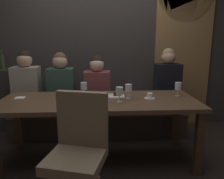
{
  "coord_description": "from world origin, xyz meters",
  "views": [
    {
      "loc": [
        0.01,
        -2.47,
        1.42
      ],
      "look_at": [
        0.15,
        0.06,
        0.84
      ],
      "focal_mm": 36.54,
      "sensor_mm": 36.0,
      "label": 1
    }
  ],
  "objects_px": {
    "wine_bottle_pale_label": "(2,61)",
    "espresso_cup": "(150,96)",
    "dining_table": "(99,107)",
    "diner_bearded": "(61,82)",
    "diner_far_end": "(97,83)",
    "diner_near_end": "(167,79)",
    "wine_glass_near_left": "(119,91)",
    "fork_on_table": "(128,97)",
    "wine_glass_far_right": "(178,86)",
    "dessert_plate": "(116,95)",
    "banquette_bench": "(99,121)",
    "chair_near_side": "(78,144)",
    "wine_glass_near_right": "(129,89)",
    "wine_glass_end_right": "(84,86)",
    "diner_redhead": "(26,81)"
  },
  "relations": [
    {
      "from": "wine_bottle_pale_label",
      "to": "espresso_cup",
      "type": "relative_size",
      "value": 2.72
    },
    {
      "from": "dining_table",
      "to": "diner_bearded",
      "type": "bearing_deg",
      "value": 127.5
    },
    {
      "from": "dining_table",
      "to": "diner_bearded",
      "type": "height_order",
      "value": "diner_bearded"
    },
    {
      "from": "diner_far_end",
      "to": "diner_near_end",
      "type": "height_order",
      "value": "diner_near_end"
    },
    {
      "from": "diner_far_end",
      "to": "wine_glass_near_left",
      "type": "xyz_separation_m",
      "value": [
        0.24,
        -0.8,
        0.06
      ]
    },
    {
      "from": "diner_near_end",
      "to": "espresso_cup",
      "type": "bearing_deg",
      "value": -120.13
    },
    {
      "from": "espresso_cup",
      "to": "fork_on_table",
      "type": "bearing_deg",
      "value": 159.19
    },
    {
      "from": "diner_far_end",
      "to": "wine_bottle_pale_label",
      "type": "height_order",
      "value": "wine_bottle_pale_label"
    },
    {
      "from": "wine_glass_near_left",
      "to": "wine_glass_far_right",
      "type": "height_order",
      "value": "same"
    },
    {
      "from": "diner_near_end",
      "to": "dessert_plate",
      "type": "distance_m",
      "value": 0.98
    },
    {
      "from": "banquette_bench",
      "to": "fork_on_table",
      "type": "distance_m",
      "value": 0.86
    },
    {
      "from": "chair_near_side",
      "to": "wine_glass_far_right",
      "type": "xyz_separation_m",
      "value": [
        1.11,
        0.84,
        0.3
      ]
    },
    {
      "from": "wine_glass_near_right",
      "to": "wine_glass_end_right",
      "type": "xyz_separation_m",
      "value": [
        -0.51,
        0.14,
        0.0
      ]
    },
    {
      "from": "espresso_cup",
      "to": "fork_on_table",
      "type": "relative_size",
      "value": 0.71
    },
    {
      "from": "chair_near_side",
      "to": "dessert_plate",
      "type": "xyz_separation_m",
      "value": [
        0.38,
        0.86,
        0.2
      ]
    },
    {
      "from": "diner_bearded",
      "to": "diner_near_end",
      "type": "relative_size",
      "value": 0.94
    },
    {
      "from": "diner_far_end",
      "to": "wine_glass_near_left",
      "type": "bearing_deg",
      "value": -73.0
    },
    {
      "from": "banquette_bench",
      "to": "diner_redhead",
      "type": "distance_m",
      "value": 1.17
    },
    {
      "from": "diner_far_end",
      "to": "dessert_plate",
      "type": "distance_m",
      "value": 0.6
    },
    {
      "from": "wine_glass_end_right",
      "to": "dessert_plate",
      "type": "height_order",
      "value": "wine_glass_end_right"
    },
    {
      "from": "dessert_plate",
      "to": "diner_near_end",
      "type": "bearing_deg",
      "value": 36.71
    },
    {
      "from": "wine_glass_far_right",
      "to": "wine_glass_end_right",
      "type": "bearing_deg",
      "value": 176.95
    },
    {
      "from": "wine_glass_end_right",
      "to": "wine_glass_near_left",
      "type": "bearing_deg",
      "value": -34.84
    },
    {
      "from": "diner_redhead",
      "to": "dessert_plate",
      "type": "distance_m",
      "value": 1.33
    },
    {
      "from": "dining_table",
      "to": "chair_near_side",
      "type": "xyz_separation_m",
      "value": [
        -0.17,
        -0.72,
        -0.09
      ]
    },
    {
      "from": "wine_bottle_pale_label",
      "to": "dessert_plate",
      "type": "xyz_separation_m",
      "value": [
        1.66,
        -0.92,
        -0.32
      ]
    },
    {
      "from": "diner_far_end",
      "to": "wine_bottle_pale_label",
      "type": "bearing_deg",
      "value": 165.65
    },
    {
      "from": "dessert_plate",
      "to": "dining_table",
      "type": "bearing_deg",
      "value": -146.33
    },
    {
      "from": "wine_glass_near_right",
      "to": "espresso_cup",
      "type": "relative_size",
      "value": 1.37
    },
    {
      "from": "wine_glass_near_right",
      "to": "wine_glass_end_right",
      "type": "distance_m",
      "value": 0.53
    },
    {
      "from": "wine_glass_near_left",
      "to": "wine_glass_end_right",
      "type": "bearing_deg",
      "value": 145.16
    },
    {
      "from": "banquette_bench",
      "to": "wine_glass_near_right",
      "type": "distance_m",
      "value": 0.97
    },
    {
      "from": "diner_far_end",
      "to": "dessert_plate",
      "type": "xyz_separation_m",
      "value": [
        0.23,
        -0.55,
        -0.04
      ]
    },
    {
      "from": "dessert_plate",
      "to": "fork_on_table",
      "type": "bearing_deg",
      "value": -16.17
    },
    {
      "from": "dessert_plate",
      "to": "espresso_cup",
      "type": "bearing_deg",
      "value": -19.12
    },
    {
      "from": "espresso_cup",
      "to": "diner_bearded",
      "type": "bearing_deg",
      "value": 148.63
    },
    {
      "from": "diner_far_end",
      "to": "fork_on_table",
      "type": "bearing_deg",
      "value": -58.11
    },
    {
      "from": "dining_table",
      "to": "wine_glass_end_right",
      "type": "bearing_deg",
      "value": 135.69
    },
    {
      "from": "banquette_bench",
      "to": "diner_bearded",
      "type": "distance_m",
      "value": 0.79
    },
    {
      "from": "wine_bottle_pale_label",
      "to": "wine_glass_near_right",
      "type": "relative_size",
      "value": 1.99
    },
    {
      "from": "wine_bottle_pale_label",
      "to": "dessert_plate",
      "type": "relative_size",
      "value": 1.72
    },
    {
      "from": "diner_redhead",
      "to": "dining_table",
      "type": "bearing_deg",
      "value": -34.45
    },
    {
      "from": "diner_redhead",
      "to": "dessert_plate",
      "type": "bearing_deg",
      "value": -24.31
    },
    {
      "from": "banquette_bench",
      "to": "fork_on_table",
      "type": "relative_size",
      "value": 14.71
    },
    {
      "from": "diner_near_end",
      "to": "wine_glass_end_right",
      "type": "distance_m",
      "value": 1.29
    },
    {
      "from": "wine_bottle_pale_label",
      "to": "wine_glass_end_right",
      "type": "relative_size",
      "value": 1.99
    },
    {
      "from": "wine_glass_end_right",
      "to": "fork_on_table",
      "type": "distance_m",
      "value": 0.54
    },
    {
      "from": "diner_near_end",
      "to": "wine_glass_near_right",
      "type": "relative_size",
      "value": 5.03
    },
    {
      "from": "banquette_bench",
      "to": "wine_glass_far_right",
      "type": "distance_m",
      "value": 1.27
    },
    {
      "from": "wine_bottle_pale_label",
      "to": "fork_on_table",
      "type": "height_order",
      "value": "wine_bottle_pale_label"
    }
  ]
}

